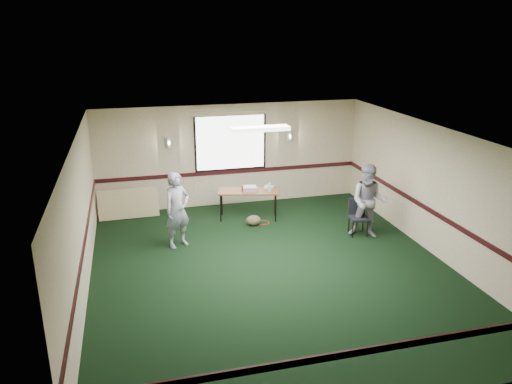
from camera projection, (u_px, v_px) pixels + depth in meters
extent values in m
plane|color=black|center=(272.00, 269.00, 9.93)|extent=(8.00, 8.00, 0.00)
plane|color=tan|center=(231.00, 155.00, 13.17)|extent=(7.00, 0.00, 7.00)
plane|color=tan|center=(369.00, 319.00, 5.83)|extent=(7.00, 0.00, 7.00)
plane|color=tan|center=(80.00, 223.00, 8.67)|extent=(0.00, 8.00, 8.00)
plane|color=tan|center=(435.00, 191.00, 10.33)|extent=(0.00, 8.00, 8.00)
plane|color=white|center=(274.00, 136.00, 9.07)|extent=(8.00, 8.00, 0.00)
cube|color=black|center=(231.00, 172.00, 13.30)|extent=(7.00, 0.03, 0.10)
cube|color=black|center=(366.00, 351.00, 5.99)|extent=(7.00, 0.03, 0.10)
cube|color=black|center=(84.00, 246.00, 8.82)|extent=(0.03, 8.00, 0.10)
cube|color=black|center=(432.00, 211.00, 10.47)|extent=(0.03, 8.00, 0.10)
cube|color=black|center=(230.00, 142.00, 13.04)|extent=(1.90, 0.01, 1.50)
cube|color=white|center=(231.00, 143.00, 13.04)|extent=(1.80, 0.02, 1.40)
cube|color=#C4B38A|center=(230.00, 113.00, 12.79)|extent=(2.05, 0.08, 0.10)
cylinder|color=silver|center=(169.00, 142.00, 12.60)|extent=(0.16, 0.16, 0.25)
cylinder|color=silver|center=(289.00, 136.00, 13.36)|extent=(0.16, 0.16, 0.25)
cube|color=white|center=(260.00, 129.00, 10.01)|extent=(1.20, 0.32, 0.08)
cube|color=brown|center=(248.00, 191.00, 12.33)|extent=(1.57, 0.93, 0.04)
cylinder|color=black|center=(221.00, 208.00, 12.22)|extent=(0.04, 0.04, 0.70)
cylinder|color=black|center=(276.00, 208.00, 12.22)|extent=(0.04, 0.04, 0.70)
cylinder|color=black|center=(222.00, 202.00, 12.66)|extent=(0.04, 0.04, 0.70)
cylinder|color=black|center=(275.00, 202.00, 12.67)|extent=(0.04, 0.04, 0.70)
cube|color=#9C9DA5|center=(250.00, 189.00, 12.29)|extent=(0.37, 0.32, 0.11)
cube|color=white|center=(269.00, 187.00, 12.50)|extent=(0.26, 0.26, 0.05)
cylinder|color=#B7200C|center=(243.00, 188.00, 12.31)|extent=(0.08, 0.08, 0.12)
cylinder|color=#84BED8|center=(270.00, 187.00, 12.22)|extent=(0.06, 0.06, 0.21)
ellipsoid|color=brown|center=(253.00, 220.00, 12.07)|extent=(0.37, 0.29, 0.25)
torus|color=red|center=(263.00, 222.00, 12.26)|extent=(0.38, 0.38, 0.02)
cube|color=tan|center=(128.00, 203.00, 12.47)|extent=(1.48, 0.25, 0.76)
cube|color=black|center=(359.00, 218.00, 11.46)|extent=(0.46, 0.46, 0.05)
cube|color=black|center=(357.00, 206.00, 11.57)|extent=(0.40, 0.11, 0.40)
cylinder|color=black|center=(353.00, 230.00, 11.35)|extent=(0.03, 0.03, 0.38)
cylinder|color=black|center=(367.00, 229.00, 11.38)|extent=(0.03, 0.03, 0.38)
cylinder|color=black|center=(349.00, 224.00, 11.67)|extent=(0.03, 0.03, 0.38)
cylinder|color=black|center=(363.00, 224.00, 11.70)|extent=(0.03, 0.03, 0.38)
imported|color=#3A5681|center=(177.00, 210.00, 10.73)|extent=(0.73, 0.65, 1.67)
imported|color=#7F92C6|center=(369.00, 201.00, 11.20)|extent=(1.04, 0.96, 1.71)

